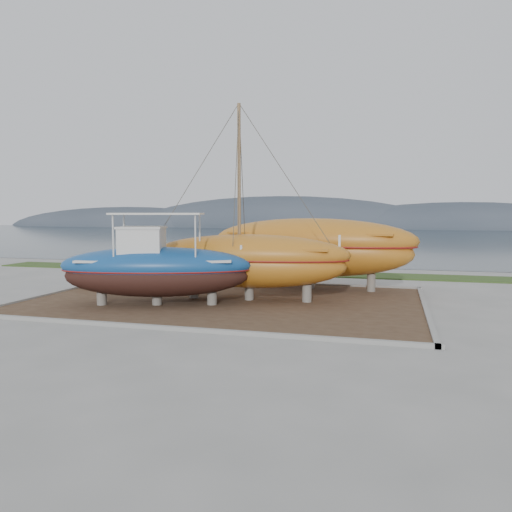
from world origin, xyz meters
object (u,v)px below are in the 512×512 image
(white_dinghy, at_px, (98,278))
(orange_sailboat, at_px, (249,203))
(orange_bare_hull, at_px, (311,254))
(blue_caique, at_px, (156,259))

(white_dinghy, distance_m, orange_sailboat, 9.89)
(orange_bare_hull, bearing_deg, white_dinghy, -157.18)
(blue_caique, height_order, white_dinghy, blue_caique)
(orange_sailboat, bearing_deg, white_dinghy, 168.78)
(orange_sailboat, height_order, orange_bare_hull, orange_sailboat)
(white_dinghy, bearing_deg, blue_caique, -18.00)
(blue_caique, relative_size, orange_bare_hull, 0.76)
(orange_sailboat, bearing_deg, orange_bare_hull, 59.85)
(blue_caique, xyz_separation_m, orange_sailboat, (3.66, 2.33, 2.53))
(orange_sailboat, distance_m, orange_bare_hull, 5.72)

